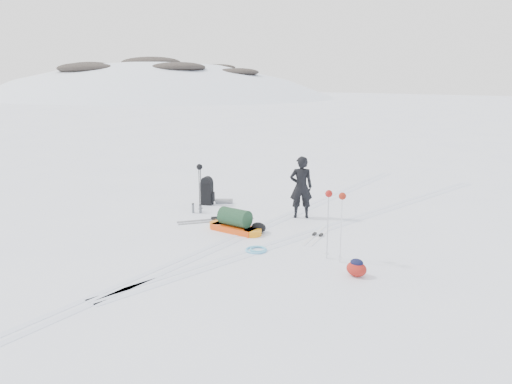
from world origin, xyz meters
TOP-DOWN VIEW (x-y plane):
  - ground at (0.00, 0.00)m, footprint 200.00×200.00m
  - ski_tracks at (0.61, 0.88)m, footprint 3.38×17.97m
  - skier at (0.23, 1.62)m, footprint 0.72×0.69m
  - pulk_sled at (-0.32, -0.43)m, footprint 1.51×0.55m
  - expedition_rucksack at (-2.65, 1.09)m, footprint 0.73×0.81m
  - ski_poles_black at (-2.24, 0.32)m, footprint 0.17×0.20m
  - ski_poles_silver at (2.55, -0.65)m, footprint 0.46×0.16m
  - touring_skis_grey at (-1.34, -0.03)m, footprint 1.38×1.81m
  - touring_skis_white at (1.44, 0.53)m, footprint 0.62×1.64m
  - rope_coil at (0.97, -1.18)m, footprint 0.50×0.50m
  - small_daypack at (3.31, -1.10)m, footprint 0.50×0.47m
  - thermos_pair at (-2.26, 0.18)m, footprint 0.26×0.19m
  - stuff_sack at (0.17, -0.12)m, footprint 0.47×0.41m

SIDE VIEW (x-z plane):
  - ground at x=0.00m, z-range 0.00..0.00m
  - ski_tracks at x=0.61m, z-range 0.00..0.01m
  - touring_skis_white at x=1.44m, z-range -0.02..0.04m
  - touring_skis_grey at x=-1.34m, z-range -0.02..0.05m
  - rope_coil at x=0.97m, z-range 0.00..0.06m
  - stuff_sack at x=0.17m, z-range 0.00..0.24m
  - thermos_pair at x=-2.26m, z-range -0.01..0.27m
  - small_daypack at x=3.31m, z-range -0.01..0.34m
  - pulk_sled at x=-0.32m, z-range -0.07..0.50m
  - expedition_rucksack at x=-2.65m, z-range -0.03..0.81m
  - skier at x=0.23m, z-range 0.00..1.66m
  - ski_poles_black at x=-2.24m, z-range 0.43..1.79m
  - ski_poles_silver at x=2.55m, z-range 0.49..1.94m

